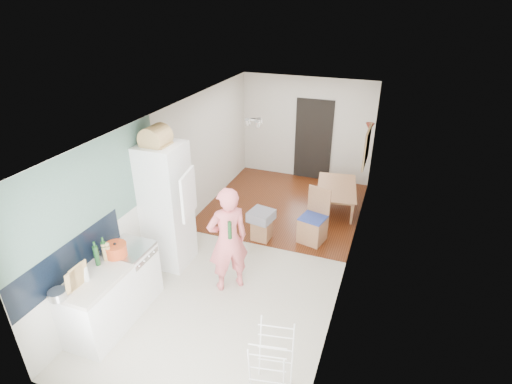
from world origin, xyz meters
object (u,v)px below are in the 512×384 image
Objects in this scene: person at (227,231)px; dining_chair at (313,217)px; dining_table at (337,199)px; stool at (262,229)px; drying_rack at (271,361)px.

person is 2.02m from dining_chair.
dining_chair is at bearing 163.11° from dining_table.
dining_table is 2.87× the size of stool.
person is 1.67× the size of dining_table.
person is at bearing 118.04° from drying_rack.
dining_table is at bearing 56.85° from stool.
person is 1.97× the size of dining_chair.
person reaches higher than dining_chair.
stool is at bearing 137.98° from dining_table.
stool is at bearing -133.63° from person.
drying_rack is (0.25, -3.22, -0.11)m from dining_chair.
dining_chair is 3.23m from drying_rack.
dining_chair is 2.42× the size of stool.
stool is (-0.91, -0.26, -0.31)m from dining_chair.
drying_rack is at bearing -72.35° from dining_chair.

